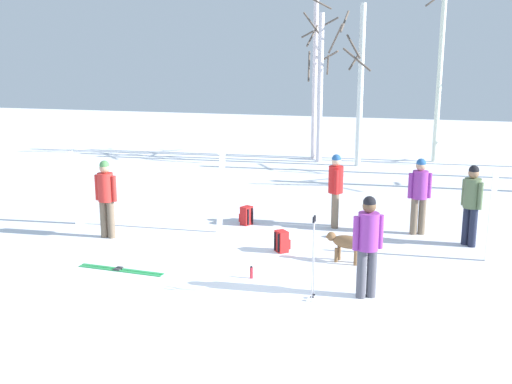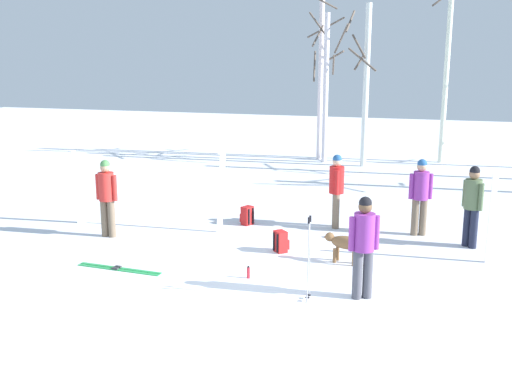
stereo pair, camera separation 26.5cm
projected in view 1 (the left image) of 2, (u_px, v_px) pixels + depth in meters
ground_plane at (255, 283)px, 10.57m from camera, size 60.00×60.00×0.00m
person_0 at (368, 240)px, 9.75m from camera, size 0.47×0.34×1.72m
person_1 at (336, 186)px, 13.85m from camera, size 0.34×0.51×1.72m
person_2 at (420, 191)px, 13.28m from camera, size 0.50×0.34×1.72m
person_3 at (472, 200)px, 12.47m from camera, size 0.40×0.39×1.72m
person_4 at (106, 194)px, 13.04m from camera, size 0.52×0.34×1.72m
dog at (345, 243)px, 11.57m from camera, size 0.89×0.34×0.57m
ski_pair_planted_0 at (492, 216)px, 11.54m from camera, size 0.13×0.10×1.80m
ski_pair_planted_1 at (221, 192)px, 13.44m from camera, size 0.21×0.12×1.89m
ski_pair_planted_2 at (73, 188)px, 14.10m from camera, size 0.10×0.24×1.76m
ski_pair_lying_0 at (121, 270)px, 11.20m from camera, size 1.72×0.24×0.05m
ski_poles_0 at (313, 256)px, 9.68m from camera, size 0.07×0.20×1.42m
backpack_0 at (282, 242)px, 12.23m from camera, size 0.34×0.34×0.44m
backpack_1 at (246, 216)px, 14.22m from camera, size 0.34×0.32×0.44m
water_bottle_0 at (251, 273)px, 10.79m from camera, size 0.06×0.06×0.23m
birch_tree_0 at (315, 64)px, 22.60m from camera, size 1.56×1.61×7.02m
birch_tree_1 at (320, 85)px, 22.08m from camera, size 1.34×1.33×5.42m
birch_tree_2 at (360, 83)px, 21.26m from camera, size 1.13×1.32×5.69m
birch_tree_3 at (442, 50)px, 21.88m from camera, size 1.59×1.80×7.92m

